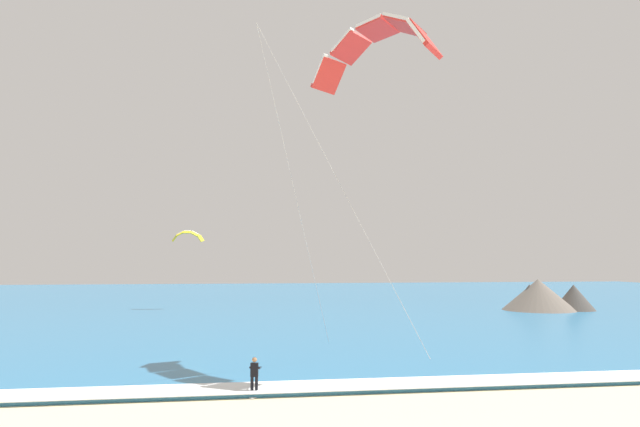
{
  "coord_description": "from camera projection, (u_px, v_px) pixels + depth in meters",
  "views": [
    {
      "loc": [
        -6.47,
        -14.65,
        6.01
      ],
      "look_at": [
        -2.31,
        14.4,
        8.53
      ],
      "focal_mm": 31.06,
      "sensor_mm": 36.0,
      "label": 1
    }
  ],
  "objects": [
    {
      "name": "sea",
      "position": [
        283.0,
        300.0,
        84.28
      ],
      "size": [
        200.0,
        120.0,
        0.2
      ],
      "primitive_type": "cube",
      "color": "teal",
      "rests_on": "ground"
    },
    {
      "name": "kite_distant",
      "position": [
        187.0,
        235.0,
        68.12
      ],
      "size": [
        4.01,
        1.42,
        1.46
      ],
      "color": "yellow"
    },
    {
      "name": "surfboard",
      "position": [
        254.0,
        395.0,
        24.71
      ],
      "size": [
        0.67,
        1.45,
        0.09
      ],
      "color": "white",
      "rests_on": "ground"
    },
    {
      "name": "surf_foam",
      "position": [
        377.0,
        384.0,
        26.11
      ],
      "size": [
        200.0,
        2.4,
        0.04
      ],
      "primitive_type": "cube",
      "color": "white",
      "rests_on": "sea"
    },
    {
      "name": "kite_primary",
      "position": [
        374.0,
        44.0,
        31.52
      ],
      "size": [
        9.68,
        8.27,
        18.48
      ],
      "color": "red"
    },
    {
      "name": "headland_right",
      "position": [
        543.0,
        296.0,
        65.56
      ],
      "size": [
        11.08,
        8.87,
        3.87
      ],
      "color": "#47423D",
      "rests_on": "ground"
    },
    {
      "name": "kitesurfer",
      "position": [
        254.0,
        374.0,
        24.81
      ],
      "size": [
        0.58,
        0.58,
        1.69
      ],
      "color": "black",
      "rests_on": "ground"
    }
  ]
}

